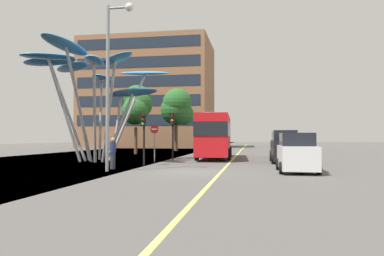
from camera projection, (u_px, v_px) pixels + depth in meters
The scene contains 15 objects.
ground at pixel (173, 173), 18.84m from camera, with size 120.00×240.00×0.10m.
red_bus at pixel (215, 134), 30.45m from camera, with size 2.99×9.79×3.79m.
leaf_sculpture at pixel (95, 76), 27.14m from camera, with size 10.80×10.82×8.29m.
traffic_light_kerb_near at pixel (144, 128), 23.06m from camera, with size 0.28×0.42×3.28m.
traffic_light_kerb_far at pixel (173, 128), 28.82m from camera, with size 0.28×0.42×3.51m.
traffic_light_island_mid at pixel (172, 126), 30.45m from camera, with size 0.28×0.42×3.79m.
car_parked_near at pixel (297, 154), 18.70m from camera, with size 1.94×3.96×2.01m.
car_parked_mid at pixel (284, 148), 25.56m from camera, with size 1.91×4.26×2.27m.
car_parked_far at pixel (282, 146), 32.15m from camera, with size 1.96×3.91×2.21m.
street_lamp at pixel (113, 67), 19.11m from camera, with size 1.49×0.44×8.82m.
tree_pavement_near at pixel (137, 103), 39.54m from camera, with size 3.22×4.02×7.52m.
tree_pavement_far at pixel (178, 108), 47.26m from camera, with size 4.09×5.17×8.08m.
pedestrian at pixel (113, 153), 20.48m from camera, with size 0.34×0.34×1.77m.
no_entry_sign at pixel (155, 138), 26.30m from camera, with size 0.60×0.12×2.66m.
backdrop_building at pixel (150, 95), 66.18m from camera, with size 22.13×14.58×18.90m.
Camera 1 is at (3.42, -18.46, 1.79)m, focal length 34.08 mm.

